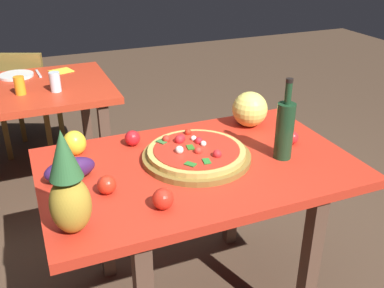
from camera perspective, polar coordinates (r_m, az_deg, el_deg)
The scene contains 19 objects.
display_table at distance 1.89m, azimuth 0.75°, elevation -5.07°, with size 1.29×0.81×0.77m.
background_table at distance 2.96m, azimuth -19.70°, elevation 4.88°, with size 0.97×0.82×0.77m.
dining_chair at distance 3.63m, azimuth -20.64°, elevation 5.65°, with size 0.52×0.52×0.85m.
pizza_board at distance 1.87m, azimuth 0.58°, elevation -1.66°, with size 0.46×0.46×0.03m, color olive.
pizza at distance 1.86m, azimuth 0.50°, elevation -0.88°, with size 0.41×0.41×0.06m.
wine_bottle at distance 1.88m, azimuth 11.86°, elevation 1.91°, with size 0.08×0.08×0.35m.
pineapple_left at distance 1.42m, azimuth -15.66°, elevation -5.50°, with size 0.13×0.13×0.36m.
melon at distance 2.18m, azimuth 7.46°, elevation 4.47°, with size 0.17×0.17×0.17m, color #F0DA63.
bell_pepper at distance 1.97m, azimuth -14.91°, elevation 0.12°, with size 0.10×0.10×0.11m, color yellow.
eggplant at distance 1.77m, azimuth -15.47°, elevation -3.19°, with size 0.20×0.09×0.09m, color #3C1D50.
tomato_by_bottle at distance 1.66m, azimuth -10.93°, elevation -5.18°, with size 0.07×0.07×0.07m, color red.
tomato_beside_pepper at distance 2.00m, azimuth -7.68°, elevation 0.76°, with size 0.07×0.07×0.07m, color red.
tomato_at_corner at distance 2.05m, azimuth 12.72°, elevation 0.83°, with size 0.06×0.06×0.06m, color red.
tomato_near_board at distance 1.55m, azimuth -3.76°, elevation -7.06°, with size 0.08×0.08×0.08m, color red.
drinking_glass_juice at distance 2.79m, azimuth -21.33°, elevation 7.04°, with size 0.06×0.06×0.11m, color orange.
drinking_glass_water at distance 2.77m, azimuth -17.23°, elevation 7.66°, with size 0.06×0.06×0.12m, color silver.
dinner_plate at distance 3.16m, azimuth -21.71°, elevation 8.22°, with size 0.22×0.22×0.02m, color white.
knife_utensil at distance 3.17m, azimuth -19.18°, elevation 8.58°, with size 0.02×0.18×0.01m, color silver.
napkin_folded at distance 3.18m, azimuth -16.53°, elevation 9.00°, with size 0.14×0.12×0.01m, color yellow.
Camera 1 is at (-0.64, -1.49, 1.65)m, focal length 41.38 mm.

